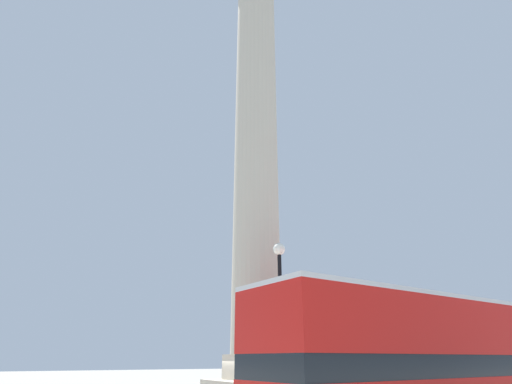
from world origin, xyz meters
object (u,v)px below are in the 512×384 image
monument_column (256,175)px  street_lamp (281,323)px  bus_a (425,367)px  equestrian_statue (398,379)px

monument_column → street_lamp: size_ratio=3.86×
bus_a → street_lamp: size_ratio=1.71×
bus_a → monument_column: bearing=101.1°
bus_a → street_lamp: (-2.35, 3.65, 1.36)m
street_lamp → bus_a: bearing=-57.2°
monument_column → equestrian_statue: (11.78, 3.08, -9.10)m
equestrian_statue → street_lamp: 14.11m
bus_a → equestrian_statue: (10.23, 9.63, -0.84)m
bus_a → street_lamp: street_lamp is taller
street_lamp → equestrian_statue: bearing=25.4°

